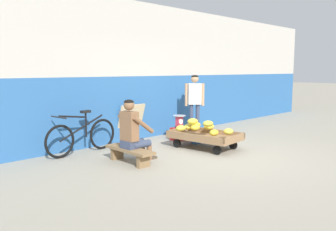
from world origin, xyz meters
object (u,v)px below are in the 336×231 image
at_px(low_bench, 130,152).
at_px(plastic_crate, 179,134).
at_px(vendor_seated, 133,131).
at_px(shopping_bag, 196,138).
at_px(weighing_scale, 179,121).
at_px(banana_cart, 205,137).
at_px(sign_board, 130,123).
at_px(bicycle_near_left, 82,136).
at_px(customer_adult, 195,98).

height_order(low_bench, plastic_crate, plastic_crate).
distance_m(vendor_seated, plastic_crate, 2.24).
bearing_deg(shopping_bag, weighing_scale, 88.61).
bearing_deg(weighing_scale, shopping_bag, -91.39).
height_order(banana_cart, weighing_scale, weighing_scale).
bearing_deg(weighing_scale, banana_cart, -105.11).
xyz_separation_m(banana_cart, sign_board, (-0.60, 1.75, 0.19)).
xyz_separation_m(plastic_crate, bicycle_near_left, (-2.35, 0.44, 0.20)).
height_order(plastic_crate, bicycle_near_left, bicycle_near_left).
bearing_deg(sign_board, plastic_crate, -40.83).
distance_m(vendor_seated, customer_adult, 2.90).
distance_m(low_bench, customer_adult, 3.06).
bearing_deg(banana_cart, bicycle_near_left, 145.28).
distance_m(low_bench, shopping_bag, 2.15).
bearing_deg(vendor_seated, bicycle_near_left, 103.26).
bearing_deg(vendor_seated, low_bench, -177.53).
distance_m(low_bench, plastic_crate, 2.29).
bearing_deg(vendor_seated, shopping_bag, 7.09).
height_order(weighing_scale, shopping_bag, weighing_scale).
bearing_deg(low_bench, shopping_bag, 6.90).
height_order(sign_board, customer_adult, customer_adult).
height_order(bicycle_near_left, sign_board, sign_board).
bearing_deg(vendor_seated, weighing_scale, 21.15).
bearing_deg(banana_cart, shopping_bag, 60.63).
bearing_deg(customer_adult, low_bench, -162.07).
relative_size(vendor_seated, shopping_bag, 4.75).
xyz_separation_m(banana_cart, vendor_seated, (-1.79, 0.20, 0.33)).
height_order(weighing_scale, sign_board, sign_board).
bearing_deg(shopping_bag, plastic_crate, 88.61).
bearing_deg(bicycle_near_left, customer_adult, -6.27).
distance_m(banana_cart, customer_adult, 1.62).
xyz_separation_m(vendor_seated, sign_board, (1.18, 1.55, -0.14)).
xyz_separation_m(plastic_crate, weighing_scale, (0.00, -0.00, 0.30)).
bearing_deg(low_bench, sign_board, 50.69).
height_order(vendor_seated, plastic_crate, vendor_seated).
relative_size(banana_cart, weighing_scale, 5.02).
distance_m(banana_cart, shopping_bag, 0.53).
distance_m(banana_cart, sign_board, 1.86).
relative_size(bicycle_near_left, customer_adult, 1.08).
relative_size(bicycle_near_left, shopping_bag, 6.91).
bearing_deg(banana_cart, plastic_crate, 74.90).
bearing_deg(vendor_seated, customer_adult, 18.39).
bearing_deg(vendor_seated, banana_cart, -6.39).
xyz_separation_m(weighing_scale, bicycle_near_left, (-2.35, 0.45, -0.10)).
relative_size(vendor_seated, plastic_crate, 3.17).
relative_size(banana_cart, low_bench, 1.36).
distance_m(banana_cart, vendor_seated, 1.83).
xyz_separation_m(bicycle_near_left, sign_board, (1.48, 0.31, 0.08)).
distance_m(low_bench, sign_board, 2.02).
bearing_deg(weighing_scale, sign_board, 139.13).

